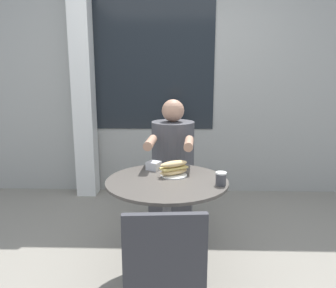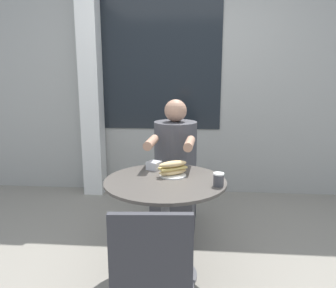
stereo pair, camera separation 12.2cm
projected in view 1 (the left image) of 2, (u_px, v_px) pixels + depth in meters
ground_plane at (167, 275)px, 2.35m from camera, size 8.00×8.00×0.00m
storefront_wall at (172, 75)px, 3.83m from camera, size 8.00×0.09×2.80m
lattice_pillar at (84, 94)px, 3.73m from camera, size 0.22×0.22×2.40m
cafe_table at (167, 206)px, 2.24m from camera, size 0.82×0.82×0.72m
diner_chair at (174, 168)px, 3.18m from camera, size 0.40×0.40×0.87m
seated_diner at (172, 179)px, 2.84m from camera, size 0.39×0.67×1.21m
empty_chair_across at (164, 279)px, 1.46m from camera, size 0.41×0.41×0.87m
sandwich_on_plate at (174, 169)px, 2.28m from camera, size 0.22×0.19×0.11m
drink_cup at (221, 179)px, 2.09m from camera, size 0.07×0.07×0.09m
napkin_box at (154, 166)px, 2.44m from camera, size 0.12×0.12×0.06m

